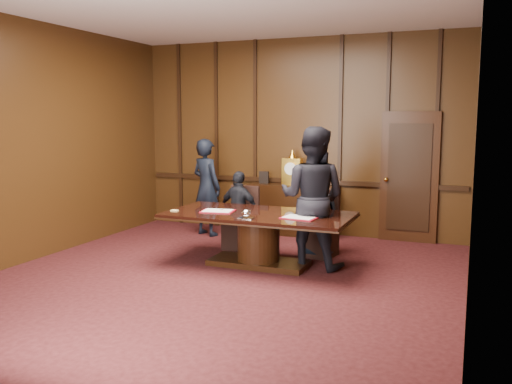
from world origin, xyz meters
TOP-DOWN VIEW (x-y plane):
  - room at (0.07, 0.14)m, footprint 7.00×7.04m
  - sideboard at (0.00, 3.26)m, footprint 1.60×0.45m
  - conference_table at (0.21, 1.10)m, footprint 2.62×1.32m
  - folder_left at (-0.38, 1.00)m, footprint 0.51×0.40m
  - folder_right at (0.87, 0.95)m, footprint 0.49×0.38m
  - inkstand at (0.21, 0.65)m, footprint 0.20×0.14m
  - notepad at (-0.98, 0.80)m, footprint 0.11×0.08m
  - chair_left at (-0.44, 1.98)m, footprint 0.50×0.50m
  - chair_right at (0.87, 1.98)m, footprint 0.54×0.54m
  - signatory_left at (-0.44, 1.90)m, footprint 0.78×0.42m
  - signatory_right at (0.86, 1.90)m, footprint 0.70×0.54m
  - witness_left at (-1.40, 2.65)m, footprint 0.74×0.61m
  - witness_right at (0.93, 1.33)m, footprint 1.00×0.80m

SIDE VIEW (x-z plane):
  - chair_left at x=-0.44m, z-range -0.20..0.79m
  - chair_right at x=0.87m, z-range -0.20..0.79m
  - sideboard at x=0.00m, z-range -0.28..1.26m
  - conference_table at x=0.21m, z-range 0.13..0.89m
  - signatory_left at x=-0.44m, z-range 0.00..1.26m
  - signatory_right at x=0.86m, z-range 0.00..1.28m
  - notepad at x=-0.98m, z-range 0.76..0.77m
  - folder_left at x=-0.38m, z-range 0.76..0.78m
  - folder_right at x=0.87m, z-range 0.76..0.78m
  - inkstand at x=0.21m, z-range 0.76..0.87m
  - witness_left at x=-1.40m, z-range 0.00..1.73m
  - witness_right at x=0.93m, z-range 0.00..1.98m
  - room at x=0.07m, z-range -0.03..3.47m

